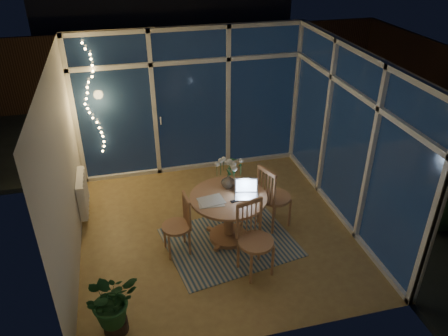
{
  "coord_description": "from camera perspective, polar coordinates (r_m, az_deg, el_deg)",
  "views": [
    {
      "loc": [
        -1.18,
        -5.1,
        4.11
      ],
      "look_at": [
        0.16,
        0.25,
        0.92
      ],
      "focal_mm": 35.0,
      "sensor_mm": 36.0,
      "label": 1
    }
  ],
  "objects": [
    {
      "name": "floor",
      "position": [
        6.66,
        -0.78,
        -8.09
      ],
      "size": [
        4.0,
        4.0,
        0.0
      ],
      "primitive_type": "plane",
      "color": "olive",
      "rests_on": "ground"
    },
    {
      "name": "ceiling",
      "position": [
        5.45,
        -0.97,
        13.96
      ],
      "size": [
        4.0,
        4.0,
        0.0
      ],
      "primitive_type": "plane",
      "color": "silver",
      "rests_on": "wall_back"
    },
    {
      "name": "wall_back",
      "position": [
        7.73,
        -4.31,
        8.63
      ],
      "size": [
        4.0,
        0.04,
        2.6
      ],
      "primitive_type": "cube",
      "color": "beige",
      "rests_on": "floor"
    },
    {
      "name": "wall_front",
      "position": [
        4.35,
        5.3,
        -10.35
      ],
      "size": [
        4.0,
        0.04,
        2.6
      ],
      "primitive_type": "cube",
      "color": "beige",
      "rests_on": "floor"
    },
    {
      "name": "wall_left",
      "position": [
        5.88,
        -20.19,
        -0.52
      ],
      "size": [
        0.04,
        4.0,
        2.6
      ],
      "primitive_type": "cube",
      "color": "beige",
      "rests_on": "floor"
    },
    {
      "name": "wall_right",
      "position": [
        6.64,
        16.22,
        3.73
      ],
      "size": [
        0.04,
        4.0,
        2.6
      ],
      "primitive_type": "cube",
      "color": "beige",
      "rests_on": "floor"
    },
    {
      "name": "window_wall_back",
      "position": [
        7.69,
        -4.26,
        8.52
      ],
      "size": [
        4.0,
        0.1,
        2.6
      ],
      "primitive_type": "cube",
      "color": "silver",
      "rests_on": "floor"
    },
    {
      "name": "window_wall_right",
      "position": [
        6.62,
        15.92,
        3.7
      ],
      "size": [
        0.1,
        4.0,
        2.6
      ],
      "primitive_type": "cube",
      "color": "silver",
      "rests_on": "floor"
    },
    {
      "name": "radiator",
      "position": [
        7.1,
        -18.01,
        -3.14
      ],
      "size": [
        0.1,
        0.7,
        0.58
      ],
      "primitive_type": "cube",
      "color": "white",
      "rests_on": "wall_left"
    },
    {
      "name": "fairy_lights",
      "position": [
        7.46,
        -16.91,
        8.45
      ],
      "size": [
        0.24,
        0.1,
        1.85
      ],
      "primitive_type": null,
      "color": "#FFC166",
      "rests_on": "window_wall_back"
    },
    {
      "name": "garden_patio",
      "position": [
        11.06,
        -4.28,
        7.78
      ],
      "size": [
        12.0,
        6.0,
        0.1
      ],
      "primitive_type": "cube",
      "color": "black",
      "rests_on": "ground"
    },
    {
      "name": "garden_fence",
      "position": [
        11.14,
        -7.54,
        13.02
      ],
      "size": [
        11.0,
        0.08,
        1.8
      ],
      "primitive_type": "cube",
      "color": "#332012",
      "rests_on": "ground"
    },
    {
      "name": "garden_shrubs",
      "position": [
        9.26,
        -10.58,
        6.23
      ],
      "size": [
        0.9,
        0.9,
        0.9
      ],
      "primitive_type": "sphere",
      "color": "black",
      "rests_on": "ground"
    },
    {
      "name": "rug",
      "position": [
        6.43,
        0.78,
        -9.64
      ],
      "size": [
        1.98,
        1.7,
        0.01
      ],
      "primitive_type": "cube",
      "rotation": [
        0.0,
        0.0,
        0.17
      ],
      "color": "#BAB297",
      "rests_on": "floor"
    },
    {
      "name": "dining_table",
      "position": [
        6.28,
        0.57,
        -6.52
      ],
      "size": [
        1.25,
        1.25,
        0.74
      ],
      "primitive_type": "cylinder",
      "rotation": [
        0.0,
        0.0,
        0.17
      ],
      "color": "#AD764E",
      "rests_on": "floor"
    },
    {
      "name": "chair_left",
      "position": [
        6.04,
        -6.28,
        -7.46
      ],
      "size": [
        0.46,
        0.46,
        0.9
      ],
      "primitive_type": "cube",
      "rotation": [
        0.0,
        0.0,
        -1.46
      ],
      "color": "#AD764E",
      "rests_on": "floor"
    },
    {
      "name": "chair_right",
      "position": [
        6.51,
        6.7,
        -3.62
      ],
      "size": [
        0.63,
        0.63,
        1.05
      ],
      "primitive_type": "cube",
      "rotation": [
        0.0,
        0.0,
        1.95
      ],
      "color": "#AD764E",
      "rests_on": "floor"
    },
    {
      "name": "chair_front",
      "position": [
        5.66,
        4.21,
        -9.43
      ],
      "size": [
        0.58,
        0.58,
        1.04
      ],
      "primitive_type": "cube",
      "rotation": [
        0.0,
        0.0,
        0.24
      ],
      "color": "#AD764E",
      "rests_on": "floor"
    },
    {
      "name": "laptop",
      "position": [
        6.0,
        3.0,
        -2.81
      ],
      "size": [
        0.38,
        0.35,
        0.24
      ],
      "primitive_type": null,
      "rotation": [
        0.0,
        0.0,
        -0.23
      ],
      "color": "silver",
      "rests_on": "dining_table"
    },
    {
      "name": "flower_vase",
      "position": [
        6.21,
        0.56,
        -1.72
      ],
      "size": [
        0.23,
        0.23,
        0.21
      ],
      "primitive_type": "imported",
      "rotation": [
        0.0,
        0.0,
        0.17
      ],
      "color": "silver",
      "rests_on": "dining_table"
    },
    {
      "name": "bowl",
      "position": [
        6.22,
        2.35,
        -2.63
      ],
      "size": [
        0.18,
        0.18,
        0.04
      ],
      "primitive_type": "imported",
      "rotation": [
        0.0,
        0.0,
        0.17
      ],
      "color": "white",
      "rests_on": "dining_table"
    },
    {
      "name": "newspapers",
      "position": [
        5.97,
        -1.68,
        -4.32
      ],
      "size": [
        0.39,
        0.32,
        0.01
      ],
      "primitive_type": "cube",
      "rotation": [
        0.0,
        0.0,
        0.17
      ],
      "color": "silver",
      "rests_on": "dining_table"
    },
    {
      "name": "phone",
      "position": [
        5.96,
        1.38,
        -4.34
      ],
      "size": [
        0.12,
        0.07,
        0.01
      ],
      "primitive_type": "cube",
      "rotation": [
        0.0,
        0.0,
        0.2
      ],
      "color": "black",
      "rests_on": "dining_table"
    },
    {
      "name": "potted_plant",
      "position": [
        5.19,
        -14.36,
        -17.11
      ],
      "size": [
        0.68,
        0.65,
        0.76
      ],
      "primitive_type": "imported",
      "rotation": [
        0.0,
        0.0,
        0.42
      ],
      "color": "#1B4B25",
      "rests_on": "floor"
    }
  ]
}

